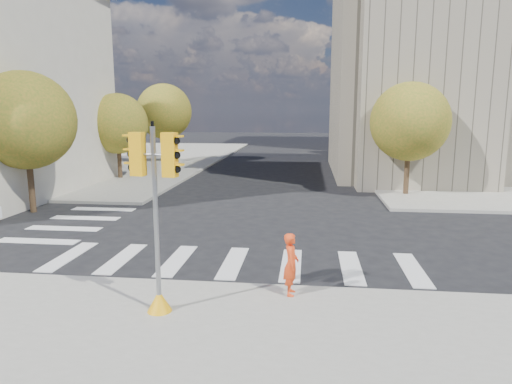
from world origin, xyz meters
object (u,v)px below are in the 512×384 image
lamp_far (373,111)px  traffic_signal (157,234)px  lamp_near (405,111)px  photographer (291,264)px

lamp_far → traffic_signal: size_ratio=1.89×
lamp_near → lamp_far: (0.00, 14.00, 0.00)m
lamp_near → traffic_signal: (-9.15, -19.92, -2.62)m
lamp_far → photographer: (-6.21, -32.60, -3.65)m
lamp_near → photographer: bearing=-108.5°
traffic_signal → photographer: (2.94, 1.32, -1.03)m
traffic_signal → photographer: size_ratio=2.74×
traffic_signal → lamp_far: bearing=83.5°
lamp_near → traffic_signal: lamp_near is taller
photographer → traffic_signal: bearing=114.0°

